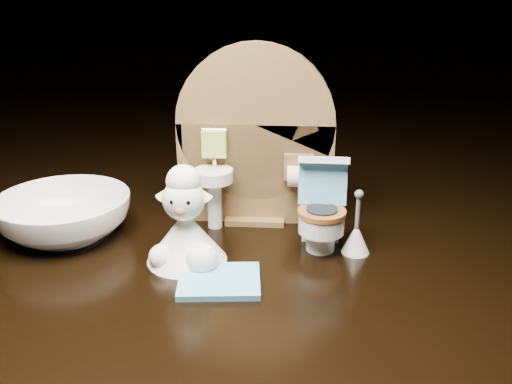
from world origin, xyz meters
TOP-DOWN VIEW (x-y plane):
  - backdrop_panel at (-0.00, 0.06)m, footprint 0.13×0.05m
  - toy_toilet at (0.05, 0.02)m, footprint 0.04×0.05m
  - bath_mat at (-0.02, -0.05)m, footprint 0.06×0.05m
  - toilet_brush at (0.08, 0.01)m, footprint 0.02×0.02m
  - plush_lamb at (-0.05, -0.01)m, footprint 0.06×0.06m
  - ceramic_bowl at (-0.15, 0.02)m, footprint 0.12×0.12m

SIDE VIEW (x-z plane):
  - bath_mat at x=-0.02m, z-range 0.00..0.00m
  - toilet_brush at x=0.08m, z-range -0.01..0.04m
  - ceramic_bowl at x=-0.15m, z-range 0.00..0.03m
  - plush_lamb at x=-0.05m, z-range -0.01..0.07m
  - toy_toilet at x=0.05m, z-range -0.01..0.06m
  - backdrop_panel at x=0.00m, z-range -0.01..0.14m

